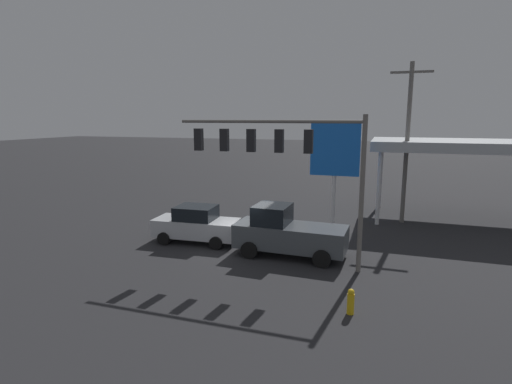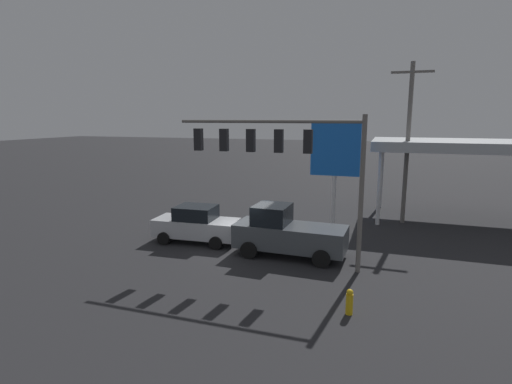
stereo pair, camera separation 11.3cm
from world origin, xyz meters
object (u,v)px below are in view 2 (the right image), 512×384
Objects in this scene: pickup_parked at (287,233)px; utility_pole at (408,140)px; traffic_signal_assembly at (279,150)px; sedan_waiting at (196,224)px; fire_hydrant at (349,302)px; price_sign at (335,153)px.

utility_pole is at bearing -121.32° from pickup_parked.
traffic_signal_assembly is at bearing 82.97° from pickup_parked.
sedan_waiting is 10.09m from fire_hydrant.
pickup_parked is (1.37, 5.87, -3.31)m from price_sign.
sedan_waiting is (10.39, 7.68, -4.18)m from utility_pole.
utility_pole is 14.14m from fire_hydrant.
pickup_parked is at bearing 76.87° from price_sign.
fire_hydrant is (-8.43, 5.51, -0.51)m from sedan_waiting.
price_sign is 6.88m from pickup_parked.
fire_hydrant is at bearing 126.22° from pickup_parked.
utility_pole is 11.01× the size of fire_hydrant.
traffic_signal_assembly is 0.85× the size of utility_pole.
utility_pole reaches higher than pickup_parked.
sedan_waiting is at bearing 36.46° from utility_pole.
traffic_signal_assembly is 7.08m from price_sign.
sedan_waiting is 5.10× the size of fire_hydrant.
traffic_signal_assembly is 9.36× the size of fire_hydrant.
traffic_signal_assembly is 1.33× the size of price_sign.
utility_pole reaches higher than sedan_waiting.
fire_hydrant is at bearing 81.56° from utility_pole.
traffic_signal_assembly is 7.04m from fire_hydrant.
pickup_parked is (-0.16, -1.01, -3.95)m from traffic_signal_assembly.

